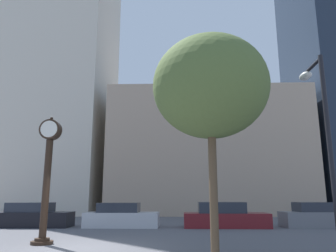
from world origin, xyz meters
TOP-DOWN VIEW (x-y plane):
  - ground_plane at (0.00, 0.00)m, footprint 200.00×200.00m
  - building_tall_tower at (-10.02, 24.00)m, footprint 10.72×12.00m
  - building_storefront_row at (6.33, 24.00)m, footprint 19.56×12.00m
  - street_clock at (-1.74, 0.95)m, footprint 0.80×0.80m
  - car_black at (-5.13, 7.84)m, footprint 4.32×1.86m
  - car_silver at (-0.01, 7.86)m, footprint 4.16×1.88m
  - car_maroon at (5.85, 7.81)m, footprint 4.76×1.87m
  - car_grey at (11.46, 8.12)m, footprint 4.81×1.89m
  - street_lamp_right at (7.52, -1.66)m, footprint 0.36×1.57m
  - bare_tree at (4.20, -1.89)m, footprint 3.51×3.51m

SIDE VIEW (x-z plane):
  - ground_plane at x=0.00m, z-range 0.00..0.00m
  - car_silver at x=-0.01m, z-range -0.10..1.25m
  - car_black at x=-5.13m, z-range -0.11..1.26m
  - car_maroon at x=5.85m, z-range -0.11..1.28m
  - car_grey at x=11.46m, z-range -0.11..1.28m
  - street_clock at x=-1.74m, z-range 0.21..4.96m
  - street_lamp_right at x=7.52m, z-range 1.01..6.87m
  - bare_tree at x=4.20m, z-range 1.67..8.20m
  - building_storefront_row at x=6.33m, z-range 0.00..12.18m
  - building_tall_tower at x=-10.02m, z-range 0.00..40.08m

